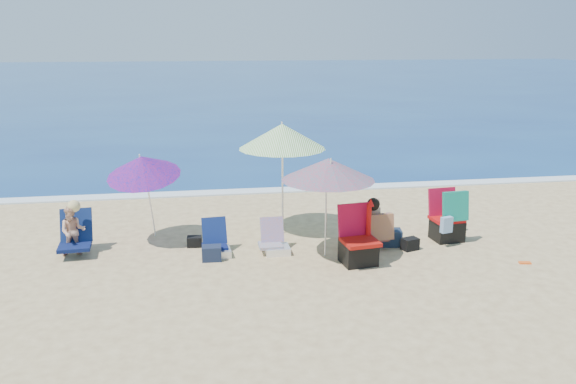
{
  "coord_description": "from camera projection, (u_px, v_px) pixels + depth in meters",
  "views": [
    {
      "loc": [
        -1.87,
        -9.16,
        3.92
      ],
      "look_at": [
        -0.3,
        1.0,
        1.1
      ],
      "focal_mm": 35.64,
      "sensor_mm": 36.0,
      "label": 1
    }
  ],
  "objects": [
    {
      "name": "person_left",
      "position": [
        74.0,
        231.0,
        10.46
      ],
      "size": [
        0.6,
        0.77,
        1.04
      ],
      "color": "tan",
      "rests_on": "ground"
    },
    {
      "name": "orange_item",
      "position": [
        525.0,
        263.0,
        10.17
      ],
      "size": [
        0.22,
        0.13,
        0.03
      ],
      "color": "#F65A19",
      "rests_on": "ground"
    },
    {
      "name": "bag_navy_b",
      "position": [
        390.0,
        237.0,
        11.03
      ],
      "size": [
        0.46,
        0.38,
        0.31
      ],
      "color": "#182335",
      "rests_on": "ground"
    },
    {
      "name": "foam",
      "position": [
        275.0,
        190.0,
        14.9
      ],
      "size": [
        120.0,
        0.5,
        0.04
      ],
      "color": "white",
      "rests_on": "ground"
    },
    {
      "name": "umbrella_turquoise",
      "position": [
        328.0,
        169.0,
        9.96
      ],
      "size": [
        2.12,
        2.12,
        1.89
      ],
      "color": "silver",
      "rests_on": "ground"
    },
    {
      "name": "person_center",
      "position": [
        374.0,
        224.0,
        10.78
      ],
      "size": [
        0.7,
        0.63,
        1.01
      ],
      "color": "tan",
      "rests_on": "ground"
    },
    {
      "name": "chair_navy",
      "position": [
        216.0,
        246.0,
        10.55
      ],
      "size": [
        0.53,
        0.65,
        0.65
      ],
      "color": "#0C1547",
      "rests_on": "ground"
    },
    {
      "name": "chair_rainbow",
      "position": [
        275.0,
        244.0,
        10.66
      ],
      "size": [
        0.57,
        0.57,
        0.62
      ],
      "color": "#D6694B",
      "rests_on": "ground"
    },
    {
      "name": "bag_black_a",
      "position": [
        194.0,
        242.0,
        10.97
      ],
      "size": [
        0.28,
        0.22,
        0.2
      ],
      "color": "black",
      "rests_on": "ground"
    },
    {
      "name": "umbrella_blue",
      "position": [
        143.0,
        166.0,
        10.73
      ],
      "size": [
        1.7,
        1.74,
        1.9
      ],
      "color": "white",
      "rests_on": "ground"
    },
    {
      "name": "bag_navy_a",
      "position": [
        212.0,
        253.0,
        10.29
      ],
      "size": [
        0.35,
        0.26,
        0.27
      ],
      "color": "#182035",
      "rests_on": "ground"
    },
    {
      "name": "furled_umbrella",
      "position": [
        369.0,
        227.0,
        10.14
      ],
      "size": [
        0.14,
        0.17,
        1.17
      ],
      "color": "#AB0E0C",
      "rests_on": "ground"
    },
    {
      "name": "camp_chair_left",
      "position": [
        358.0,
        246.0,
        10.11
      ],
      "size": [
        0.68,
        0.74,
        1.05
      ],
      "color": "#A1110B",
      "rests_on": "ground"
    },
    {
      "name": "ground",
      "position": [
        314.0,
        266.0,
        10.05
      ],
      "size": [
        120.0,
        120.0,
        0.0
      ],
      "color": "#D8BC84",
      "rests_on": "ground"
    },
    {
      "name": "camp_chair_right",
      "position": [
        448.0,
        222.0,
        11.23
      ],
      "size": [
        0.63,
        0.83,
        1.05
      ],
      "color": "#BA0D0E",
      "rests_on": "ground"
    },
    {
      "name": "bag_black_b",
      "position": [
        410.0,
        244.0,
        10.8
      ],
      "size": [
        0.35,
        0.29,
        0.23
      ],
      "color": "black",
      "rests_on": "ground"
    },
    {
      "name": "bag_tan",
      "position": [
        358.0,
        237.0,
        11.21
      ],
      "size": [
        0.27,
        0.21,
        0.21
      ],
      "color": "tan",
      "rests_on": "ground"
    },
    {
      "name": "umbrella_striped",
      "position": [
        282.0,
        136.0,
        11.23
      ],
      "size": [
        2.16,
        2.16,
        2.3
      ],
      "color": "white",
      "rests_on": "ground"
    },
    {
      "name": "sea",
      "position": [
        219.0,
        80.0,
        52.95
      ],
      "size": [
        120.0,
        80.0,
        0.12
      ],
      "color": "navy",
      "rests_on": "ground"
    }
  ]
}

